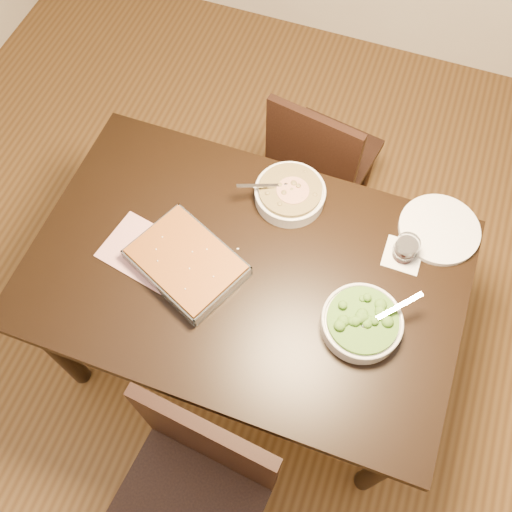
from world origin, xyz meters
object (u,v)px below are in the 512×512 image
baking_dish (187,263)px  chair_near (195,487)px  stew_bowl (290,193)px  chair_far (319,159)px  broccoli_bowl (362,322)px  wine_tumbler (406,248)px  dinner_plate (439,229)px  table (246,283)px

baking_dish → chair_near: (0.25, -0.59, -0.26)m
stew_bowl → chair_far: bearing=88.7°
stew_bowl → chair_far: 0.52m
broccoli_bowl → chair_far: size_ratio=0.30×
wine_tumbler → dinner_plate: bearing=55.3°
table → baking_dish: 0.23m
chair_near → wine_tumbler: bearing=71.6°
dinner_plate → chair_far: size_ratio=0.33×
broccoli_bowl → chair_far: (-0.34, 0.78, -0.32)m
chair_near → broccoli_bowl: bearing=66.7°
dinner_plate → chair_near: 1.14m
chair_near → chair_far: bearing=96.5°
stew_bowl → baking_dish: 0.43m
dinner_plate → broccoli_bowl: bearing=-110.7°
baking_dish → chair_near: bearing=-42.9°
stew_bowl → dinner_plate: stew_bowl is taller
chair_near → stew_bowl: bearing=97.3°
dinner_plate → stew_bowl: bearing=-174.4°
stew_bowl → baking_dish: stew_bowl is taller
baking_dish → chair_far: 0.87m
broccoli_bowl → stew_bowl: bearing=133.5°
table → chair_near: size_ratio=1.50×
wine_tumbler → stew_bowl: bearing=168.7°
baking_dish → wine_tumbler: wine_tumbler is taller
baking_dish → dinner_plate: baking_dish is taller
broccoli_bowl → wine_tumbler: 0.29m
broccoli_bowl → table: bearing=171.5°
baking_dish → wine_tumbler: 0.70m
stew_bowl → chair_near: chair_near is taller
table → wine_tumbler: (0.47, 0.23, 0.14)m
chair_far → stew_bowl: bearing=98.5°
table → wine_tumbler: size_ratio=16.16×
table → chair_far: chair_far is taller
baking_dish → broccoli_bowl: bearing=23.4°
broccoli_bowl → chair_near: 0.72m
broccoli_bowl → dinner_plate: 0.45m
chair_near → chair_far: 1.37m
stew_bowl → table: bearing=-98.7°
table → stew_bowl: bearing=81.3°
table → dinner_plate: dinner_plate is taller
broccoli_bowl → dinner_plate: (0.16, 0.42, -0.02)m
broccoli_bowl → wine_tumbler: (0.07, 0.29, 0.01)m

